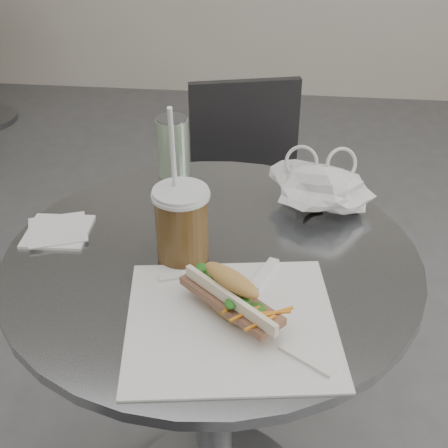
# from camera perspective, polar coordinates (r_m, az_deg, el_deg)

# --- Properties ---
(cafe_table) EXTENTS (0.76, 0.76, 0.74)m
(cafe_table) POSITION_cam_1_polar(r_m,az_deg,el_deg) (1.31, -1.00, -12.66)
(cafe_table) COLOR slate
(cafe_table) RESTS_ON ground
(chair_far) EXTENTS (0.42, 0.45, 0.79)m
(chair_far) POSITION_cam_1_polar(r_m,az_deg,el_deg) (1.89, 2.52, -1.10)
(chair_far) COLOR #2D2D30
(chair_far) RESTS_ON ground
(sandwich_paper) EXTENTS (0.37, 0.35, 0.00)m
(sandwich_paper) POSITION_cam_1_polar(r_m,az_deg,el_deg) (0.99, 0.65, -8.97)
(sandwich_paper) COLOR white
(sandwich_paper) RESTS_ON cafe_table
(banh_mi) EXTENTS (0.23, 0.22, 0.08)m
(banh_mi) POSITION_cam_1_polar(r_m,az_deg,el_deg) (0.98, 0.65, -6.60)
(banh_mi) COLOR tan
(banh_mi) RESTS_ON sandwich_paper
(iced_coffee) EXTENTS (0.10, 0.10, 0.30)m
(iced_coffee) POSITION_cam_1_polar(r_m,az_deg,el_deg) (1.10, -3.88, 0.11)
(iced_coffee) COLOR brown
(iced_coffee) RESTS_ON cafe_table
(sunglasses) EXTENTS (0.12, 0.06, 0.05)m
(sunglasses) POSITION_cam_1_polar(r_m,az_deg,el_deg) (1.28, 9.88, 2.15)
(sunglasses) COLOR black
(sunglasses) RESTS_ON cafe_table
(plastic_bag) EXTENTS (0.20, 0.16, 0.10)m
(plastic_bag) POSITION_cam_1_polar(r_m,az_deg,el_deg) (1.26, 8.72, 3.11)
(plastic_bag) COLOR silver
(plastic_bag) RESTS_ON cafe_table
(napkin_stack) EXTENTS (0.14, 0.14, 0.01)m
(napkin_stack) POSITION_cam_1_polar(r_m,az_deg,el_deg) (1.24, -14.95, -0.63)
(napkin_stack) COLOR white
(napkin_stack) RESTS_ON cafe_table
(drink_can) EXTENTS (0.07, 0.07, 0.13)m
(drink_can) POSITION_cam_1_polar(r_m,az_deg,el_deg) (1.38, -4.70, 7.07)
(drink_can) COLOR #598D52
(drink_can) RESTS_ON cafe_table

